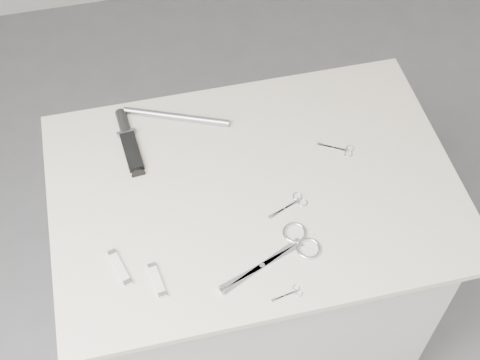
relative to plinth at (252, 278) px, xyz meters
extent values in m
cube|color=slate|center=(0.00, 0.00, -0.46)|extent=(4.00, 4.00, 0.01)
cube|color=#BBBBB9|center=(0.00, 0.00, 0.00)|extent=(0.90, 0.60, 0.90)
cube|color=beige|center=(0.00, 0.00, 0.46)|extent=(1.00, 0.70, 0.02)
cube|color=silver|center=(-0.04, -0.22, 0.47)|extent=(0.22, 0.11, 0.00)
cylinder|color=silver|center=(-0.04, -0.22, 0.47)|extent=(0.01, 0.01, 0.01)
torus|color=silver|center=(0.06, -0.15, 0.47)|extent=(0.06, 0.06, 0.01)
torus|color=silver|center=(0.08, -0.20, 0.47)|extent=(0.06, 0.06, 0.01)
cube|color=silver|center=(0.05, -0.08, 0.47)|extent=(0.09, 0.05, 0.00)
cylinder|color=silver|center=(0.05, -0.08, 0.47)|extent=(0.01, 0.01, 0.00)
torus|color=silver|center=(0.09, -0.05, 0.47)|extent=(0.02, 0.02, 0.00)
torus|color=silver|center=(0.10, -0.07, 0.47)|extent=(0.02, 0.02, 0.00)
cube|color=silver|center=(0.22, 0.07, 0.47)|extent=(0.08, 0.05, 0.00)
cylinder|color=silver|center=(0.22, 0.07, 0.47)|extent=(0.00, 0.00, 0.00)
torus|color=silver|center=(0.27, 0.06, 0.47)|extent=(0.02, 0.02, 0.00)
torus|color=silver|center=(0.26, 0.04, 0.47)|extent=(0.02, 0.02, 0.00)
cube|color=silver|center=(-0.01, -0.30, 0.47)|extent=(0.06, 0.02, 0.00)
cylinder|color=silver|center=(-0.01, -0.30, 0.47)|extent=(0.00, 0.00, 0.00)
torus|color=silver|center=(0.02, -0.29, 0.47)|extent=(0.02, 0.02, 0.00)
torus|color=silver|center=(0.02, -0.31, 0.47)|extent=(0.02, 0.02, 0.00)
cube|color=black|center=(-0.28, 0.17, 0.48)|extent=(0.05, 0.13, 0.01)
cube|color=#95979D|center=(-0.29, 0.24, 0.48)|extent=(0.05, 0.01, 0.02)
cylinder|color=black|center=(-0.29, 0.27, 0.48)|extent=(0.03, 0.08, 0.03)
cube|color=silver|center=(-0.35, -0.16, 0.48)|extent=(0.05, 0.10, 0.01)
cube|color=silver|center=(-0.36, -0.11, 0.48)|extent=(0.02, 0.02, 0.01)
cube|color=silver|center=(-0.34, -0.20, 0.48)|extent=(0.02, 0.02, 0.01)
cube|color=silver|center=(-0.27, -0.21, 0.48)|extent=(0.03, 0.09, 0.01)
cube|color=silver|center=(-0.28, -0.17, 0.48)|extent=(0.02, 0.01, 0.01)
cube|color=silver|center=(-0.27, -0.24, 0.48)|extent=(0.02, 0.01, 0.01)
cylinder|color=#95979D|center=(-0.15, 0.26, 0.48)|extent=(0.27, 0.13, 0.02)
camera|label=1|loc=(-0.25, -0.93, 1.79)|focal=50.00mm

